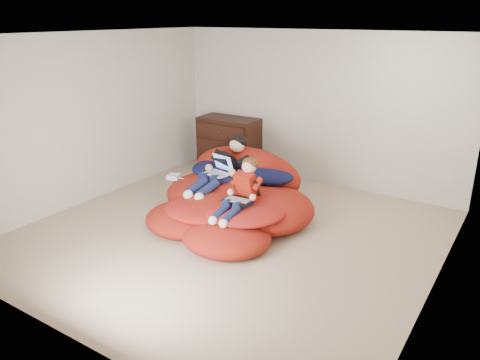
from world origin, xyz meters
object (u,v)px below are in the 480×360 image
object	(u,v)px
older_boy	(225,165)
younger_boy	(242,189)
dresser	(229,144)
laptop_black	(242,194)
laptop_white	(220,169)
beanbag_pile	(233,199)

from	to	relation	value
older_boy	younger_boy	distance (m)	0.93
dresser	laptop_black	bearing A→B (deg)	-52.07
laptop_white	dresser	bearing A→B (deg)	120.39
younger_boy	laptop_white	distance (m)	0.85
beanbag_pile	dresser	bearing A→B (deg)	125.76
laptop_black	laptop_white	bearing A→B (deg)	144.93
older_boy	laptop_black	bearing A→B (deg)	-41.46
younger_boy	laptop_white	world-z (taller)	younger_boy
laptop_white	laptop_black	world-z (taller)	laptop_white
older_boy	younger_boy	size ratio (longest dim) A/B	1.46
dresser	laptop_white	size ratio (longest dim) A/B	2.84
dresser	laptop_black	size ratio (longest dim) A/B	2.76
older_boy	laptop_black	distance (m)	0.93
younger_boy	laptop_black	size ratio (longest dim) A/B	2.21
laptop_black	younger_boy	bearing A→B (deg)	-90.00
beanbag_pile	older_boy	bearing A→B (deg)	143.33
younger_boy	beanbag_pile	bearing A→B (deg)	135.47
dresser	younger_boy	distance (m)	2.69
beanbag_pile	laptop_white	xyz separation A→B (m)	(-0.27, 0.08, 0.38)
dresser	beanbag_pile	world-z (taller)	dresser
dresser	laptop_black	world-z (taller)	dresser
beanbag_pile	older_boy	distance (m)	0.53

